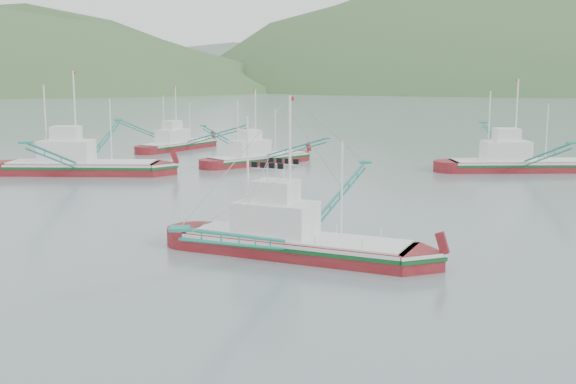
{
  "coord_description": "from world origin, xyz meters",
  "views": [
    {
      "loc": [
        -0.28,
        -39.47,
        10.82
      ],
      "look_at": [
        0.0,
        6.0,
        3.2
      ],
      "focal_mm": 45.0,
      "sensor_mm": 36.0,
      "label": 1
    }
  ],
  "objects_px": {
    "bg_boat_far": "(258,147)",
    "main_boat": "(295,221)",
    "bg_boat_left": "(80,159)",
    "bg_boat_extra": "(178,135)",
    "bg_boat_right": "(517,158)"
  },
  "relations": [
    {
      "from": "main_boat",
      "to": "bg_boat_far",
      "type": "xyz_separation_m",
      "value": [
        -3.71,
        43.06,
        -0.08
      ]
    },
    {
      "from": "main_boat",
      "to": "bg_boat_far",
      "type": "bearing_deg",
      "value": 119.62
    },
    {
      "from": "bg_boat_far",
      "to": "main_boat",
      "type": "bearing_deg",
      "value": -125.21
    },
    {
      "from": "bg_boat_left",
      "to": "bg_boat_right",
      "type": "xyz_separation_m",
      "value": [
        47.17,
        1.95,
        -0.12
      ]
    },
    {
      "from": "bg_boat_far",
      "to": "bg_boat_left",
      "type": "height_order",
      "value": "bg_boat_left"
    },
    {
      "from": "bg_boat_left",
      "to": "main_boat",
      "type": "bearing_deg",
      "value": -54.37
    },
    {
      "from": "main_boat",
      "to": "bg_boat_left",
      "type": "height_order",
      "value": "bg_boat_left"
    },
    {
      "from": "bg_boat_left",
      "to": "bg_boat_extra",
      "type": "relative_size",
      "value": 1.43
    },
    {
      "from": "main_boat",
      "to": "bg_boat_right",
      "type": "distance_m",
      "value": 44.14
    },
    {
      "from": "main_boat",
      "to": "bg_boat_far",
      "type": "height_order",
      "value": "main_boat"
    },
    {
      "from": "bg_boat_far",
      "to": "bg_boat_right",
      "type": "xyz_separation_m",
      "value": [
        28.53,
        -6.57,
        -0.53
      ]
    },
    {
      "from": "main_boat",
      "to": "bg_boat_right",
      "type": "bearing_deg",
      "value": 80.48
    },
    {
      "from": "bg_boat_far",
      "to": "bg_boat_left",
      "type": "xyz_separation_m",
      "value": [
        -18.64,
        -8.53,
        -0.41
      ]
    },
    {
      "from": "bg_boat_extra",
      "to": "main_boat",
      "type": "bearing_deg",
      "value": -133.39
    },
    {
      "from": "main_boat",
      "to": "bg_boat_extra",
      "type": "height_order",
      "value": "main_boat"
    }
  ]
}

